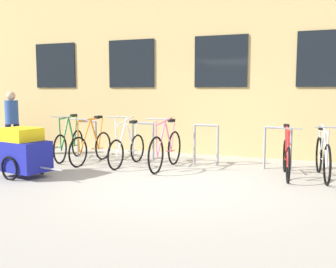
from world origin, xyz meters
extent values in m
plane|color=#9E998E|center=(0.00, 0.00, 0.00)|extent=(42.00, 42.00, 0.00)
cube|color=tan|center=(0.00, 6.68, 2.49)|extent=(28.00, 6.95, 4.98)
cube|color=black|center=(-4.80, 3.18, 2.31)|extent=(1.30, 0.04, 1.24)
cube|color=black|center=(-2.40, 3.18, 2.31)|extent=(1.30, 0.04, 1.24)
cube|color=black|center=(0.00, 3.18, 2.31)|extent=(1.30, 0.04, 1.24)
cube|color=black|center=(2.40, 3.18, 2.31)|extent=(1.30, 0.04, 1.24)
cylinder|color=gray|center=(-3.26, 1.90, 0.43)|extent=(0.05, 0.05, 0.86)
cylinder|color=gray|center=(-2.74, 1.90, 0.43)|extent=(0.05, 0.05, 0.86)
cylinder|color=gray|center=(-3.00, 1.90, 0.86)|extent=(0.52, 0.05, 0.05)
cylinder|color=gray|center=(-1.76, 1.90, 0.43)|extent=(0.05, 0.05, 0.86)
cylinder|color=gray|center=(-1.24, 1.90, 0.43)|extent=(0.05, 0.05, 0.86)
cylinder|color=gray|center=(-1.50, 1.90, 0.86)|extent=(0.52, 0.05, 0.05)
cylinder|color=gray|center=(-0.26, 1.90, 0.43)|extent=(0.05, 0.05, 0.86)
cylinder|color=gray|center=(0.26, 1.90, 0.43)|extent=(0.05, 0.05, 0.86)
cylinder|color=gray|center=(0.00, 1.90, 0.86)|extent=(0.52, 0.05, 0.05)
cylinder|color=gray|center=(1.24, 1.90, 0.43)|extent=(0.05, 0.05, 0.86)
cylinder|color=gray|center=(1.76, 1.90, 0.43)|extent=(0.05, 0.05, 0.86)
cylinder|color=gray|center=(1.50, 1.90, 0.86)|extent=(0.52, 0.05, 0.05)
torus|color=black|center=(-2.45, 1.73, 0.31)|extent=(0.06, 0.66, 0.66)
torus|color=black|center=(-2.48, 0.74, 0.31)|extent=(0.06, 0.66, 0.66)
cylinder|color=orange|center=(-2.47, 1.01, 0.62)|extent=(0.05, 0.48, 0.73)
cylinder|color=orange|center=(-2.46, 1.39, 0.62)|extent=(0.05, 0.35, 0.72)
cylinder|color=orange|center=(-2.47, 1.17, 0.97)|extent=(0.06, 0.76, 0.04)
cylinder|color=orange|center=(-2.46, 1.48, 0.29)|extent=(0.04, 0.50, 0.07)
cylinder|color=orange|center=(-2.45, 1.64, 0.64)|extent=(0.03, 0.20, 0.67)
cylinder|color=orange|center=(-2.48, 0.76, 0.64)|extent=(0.03, 0.08, 0.67)
cube|color=black|center=(-2.45, 1.55, 1.00)|extent=(0.11, 0.20, 0.06)
cylinder|color=gray|center=(-2.48, 0.79, 1.00)|extent=(0.44, 0.04, 0.03)
torus|color=black|center=(2.29, 1.98, 0.34)|extent=(0.12, 0.72, 0.72)
torus|color=black|center=(2.41, 0.92, 0.34)|extent=(0.12, 0.72, 0.72)
cylinder|color=#B7B7BC|center=(2.38, 1.21, 0.62)|extent=(0.09, 0.52, 0.69)
cylinder|color=#B7B7BC|center=(2.33, 1.62, 0.58)|extent=(0.08, 0.39, 0.59)
cylinder|color=#B7B7BC|center=(2.36, 1.38, 0.91)|extent=(0.13, 0.84, 0.13)
cylinder|color=#B7B7BC|center=(2.32, 1.71, 0.32)|extent=(0.08, 0.54, 0.08)
cylinder|color=#B7B7BC|center=(2.30, 1.89, 0.60)|extent=(0.05, 0.20, 0.53)
cylinder|color=#B7B7BC|center=(2.41, 0.94, 0.65)|extent=(0.04, 0.08, 0.62)
cube|color=black|center=(2.31, 1.80, 0.89)|extent=(0.12, 0.21, 0.06)
cylinder|color=gray|center=(2.41, 0.96, 0.98)|extent=(0.44, 0.08, 0.03)
torus|color=black|center=(-3.28, 1.91, 0.31)|extent=(0.17, 0.66, 0.66)
torus|color=black|center=(-3.09, 0.96, 0.31)|extent=(0.17, 0.66, 0.66)
cylinder|color=#1E7238|center=(-3.14, 1.22, 0.63)|extent=(0.12, 0.47, 0.75)
cylinder|color=#1E7238|center=(-3.22, 1.59, 0.62)|extent=(0.10, 0.34, 0.73)
cylinder|color=#1E7238|center=(-3.17, 1.37, 0.99)|extent=(0.18, 0.74, 0.06)
cylinder|color=#1E7238|center=(-3.23, 1.67, 0.29)|extent=(0.12, 0.49, 0.07)
cylinder|color=#1E7238|center=(-3.26, 1.83, 0.65)|extent=(0.06, 0.20, 0.67)
cylinder|color=#1E7238|center=(-3.10, 0.98, 0.66)|extent=(0.04, 0.08, 0.69)
cube|color=black|center=(-3.24, 1.74, 1.01)|extent=(0.14, 0.22, 0.06)
cylinder|color=gray|center=(-3.10, 1.01, 1.03)|extent=(0.44, 0.11, 0.03)
torus|color=black|center=(1.65, 1.82, 0.31)|extent=(0.12, 0.66, 0.66)
torus|color=black|center=(1.78, 0.83, 0.31)|extent=(0.12, 0.66, 0.66)
cylinder|color=red|center=(1.74, 1.10, 0.59)|extent=(0.10, 0.48, 0.68)
cylinder|color=red|center=(1.69, 1.49, 0.58)|extent=(0.08, 0.35, 0.65)
cylinder|color=red|center=(1.72, 1.26, 0.91)|extent=(0.13, 0.77, 0.06)
cylinder|color=red|center=(1.68, 1.58, 0.29)|extent=(0.09, 0.50, 0.07)
cylinder|color=red|center=(1.66, 1.73, 0.60)|extent=(0.05, 0.20, 0.60)
cylinder|color=red|center=(1.77, 0.86, 0.62)|extent=(0.04, 0.08, 0.61)
cube|color=black|center=(1.67, 1.64, 0.93)|extent=(0.12, 0.21, 0.06)
cylinder|color=gray|center=(1.77, 0.88, 0.95)|extent=(0.44, 0.08, 0.03)
torus|color=black|center=(-1.56, 1.73, 0.30)|extent=(0.06, 0.64, 0.64)
torus|color=black|center=(-1.60, 0.77, 0.30)|extent=(0.06, 0.64, 0.64)
cylinder|color=silver|center=(-1.59, 1.03, 0.65)|extent=(0.05, 0.46, 0.80)
cylinder|color=silver|center=(-1.58, 1.40, 0.57)|extent=(0.05, 0.33, 0.65)
cylinder|color=silver|center=(-1.58, 1.19, 0.97)|extent=(0.06, 0.74, 0.19)
cylinder|color=silver|center=(-1.57, 1.49, 0.28)|extent=(0.04, 0.48, 0.07)
cylinder|color=silver|center=(-1.57, 1.64, 0.59)|extent=(0.03, 0.20, 0.60)
cylinder|color=silver|center=(-1.60, 0.79, 0.67)|extent=(0.03, 0.08, 0.74)
cube|color=black|center=(-1.57, 1.55, 0.92)|extent=(0.11, 0.20, 0.06)
cylinder|color=gray|center=(-1.60, 0.82, 1.07)|extent=(0.44, 0.04, 0.03)
torus|color=black|center=(-0.68, 1.75, 0.35)|extent=(0.05, 0.75, 0.75)
torus|color=black|center=(-0.69, 0.72, 0.35)|extent=(0.05, 0.75, 0.75)
cylinder|color=pink|center=(-0.69, 1.00, 0.67)|extent=(0.04, 0.50, 0.75)
cylinder|color=pink|center=(-0.68, 1.40, 0.62)|extent=(0.04, 0.37, 0.66)
cylinder|color=pink|center=(-0.68, 1.17, 0.99)|extent=(0.05, 0.81, 0.13)
cylinder|color=pink|center=(-0.68, 1.49, 0.33)|extent=(0.03, 0.52, 0.08)
cylinder|color=pink|center=(-0.68, 1.66, 0.65)|extent=(0.03, 0.20, 0.59)
cylinder|color=pink|center=(-0.69, 0.74, 0.69)|extent=(0.03, 0.08, 0.68)
cube|color=black|center=(-0.68, 1.57, 0.97)|extent=(0.10, 0.20, 0.06)
cylinder|color=gray|center=(-0.69, 0.77, 1.06)|extent=(0.44, 0.03, 0.03)
cube|color=navy|center=(-2.88, -0.43, 0.39)|extent=(1.00, 0.77, 0.56)
cube|color=yellow|center=(-2.96, -0.41, 0.79)|extent=(0.78, 0.70, 0.24)
torus|color=black|center=(-2.81, -0.11, 0.21)|extent=(0.46, 0.13, 0.46)
torus|color=black|center=(-2.94, -0.76, 0.21)|extent=(0.46, 0.13, 0.46)
cylinder|color=gray|center=(-2.17, -0.58, 0.23)|extent=(0.54, 0.14, 0.03)
cube|color=brown|center=(-5.86, 2.49, 0.45)|extent=(1.52, 0.40, 0.05)
cube|color=brown|center=(-5.25, 2.49, 0.21)|extent=(0.08, 0.36, 0.42)
cylinder|color=#1E2338|center=(-4.83, 1.55, 0.39)|extent=(0.14, 0.14, 0.78)
cylinder|color=#1E2338|center=(-4.90, 1.35, 0.39)|extent=(0.14, 0.14, 0.78)
cylinder|color=#2D4C8C|center=(-4.86, 1.45, 1.07)|extent=(0.32, 0.32, 0.58)
sphere|color=#D1A889|center=(-4.86, 1.45, 1.47)|extent=(0.22, 0.22, 0.22)
cube|color=maroon|center=(-4.58, 1.11, 0.22)|extent=(0.30, 0.24, 0.44)
camera|label=1|loc=(2.16, -6.18, 1.62)|focal=41.48mm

